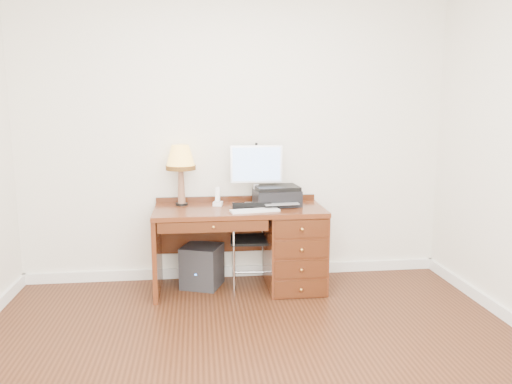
{
  "coord_description": "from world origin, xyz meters",
  "views": [
    {
      "loc": [
        -0.36,
        -2.92,
        1.65
      ],
      "look_at": [
        0.13,
        1.2,
        0.92
      ],
      "focal_mm": 35.0,
      "sensor_mm": 36.0,
      "label": 1
    }
  ],
  "objects": [
    {
      "name": "ground",
      "position": [
        0.0,
        0.0,
        0.0
      ],
      "size": [
        4.0,
        4.0,
        0.0
      ],
      "primitive_type": "plane",
      "color": "#33180B",
      "rests_on": "ground"
    },
    {
      "name": "room_shell",
      "position": [
        0.0,
        0.63,
        0.05
      ],
      "size": [
        4.0,
        4.0,
        4.0
      ],
      "color": "white",
      "rests_on": "ground"
    },
    {
      "name": "desk",
      "position": [
        0.32,
        1.4,
        0.41
      ],
      "size": [
        1.5,
        0.67,
        0.75
      ],
      "color": "#592612",
      "rests_on": "ground"
    },
    {
      "name": "monitor",
      "position": [
        0.17,
        1.54,
        1.09
      ],
      "size": [
        0.47,
        0.15,
        0.54
      ],
      "rotation": [
        0.0,
        0.0,
        0.0
      ],
      "color": "silver",
      "rests_on": "desk"
    },
    {
      "name": "keyboard",
      "position": [
        0.12,
        1.23,
        0.76
      ],
      "size": [
        0.43,
        0.19,
        0.02
      ],
      "primitive_type": "cube",
      "rotation": [
        0.0,
        0.0,
        0.16
      ],
      "color": "white",
      "rests_on": "desk"
    },
    {
      "name": "mouse_pad",
      "position": [
        0.12,
        1.36,
        0.76
      ],
      "size": [
        0.22,
        0.22,
        0.04
      ],
      "color": "black",
      "rests_on": "desk"
    },
    {
      "name": "printer",
      "position": [
        0.35,
        1.48,
        0.84
      ],
      "size": [
        0.42,
        0.34,
        0.18
      ],
      "rotation": [
        0.0,
        0.0,
        0.08
      ],
      "color": "black",
      "rests_on": "desk"
    },
    {
      "name": "leg_lamp",
      "position": [
        -0.51,
        1.58,
        1.15
      ],
      "size": [
        0.27,
        0.27,
        0.55
      ],
      "color": "black",
      "rests_on": "desk"
    },
    {
      "name": "phone",
      "position": [
        -0.18,
        1.52,
        0.8
      ],
      "size": [
        0.1,
        0.1,
        0.17
      ],
      "rotation": [
        0.0,
        0.0,
        -0.24
      ],
      "color": "white",
      "rests_on": "desk"
    },
    {
      "name": "pen_cup",
      "position": [
        0.42,
        1.52,
        0.79
      ],
      "size": [
        0.07,
        0.07,
        0.09
      ],
      "primitive_type": "cylinder",
      "color": "black",
      "rests_on": "desk"
    },
    {
      "name": "chair",
      "position": [
        0.12,
        1.44,
        0.49
      ],
      "size": [
        0.41,
        0.41,
        0.81
      ],
      "rotation": [
        0.0,
        0.0,
        -0.08
      ],
      "color": "black",
      "rests_on": "ground"
    },
    {
      "name": "equipment_box",
      "position": [
        -0.34,
        1.5,
        0.19
      ],
      "size": [
        0.42,
        0.42,
        0.38
      ],
      "primitive_type": "cube",
      "rotation": [
        0.0,
        0.0,
        -0.36
      ],
      "color": "black",
      "rests_on": "ground"
    }
  ]
}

